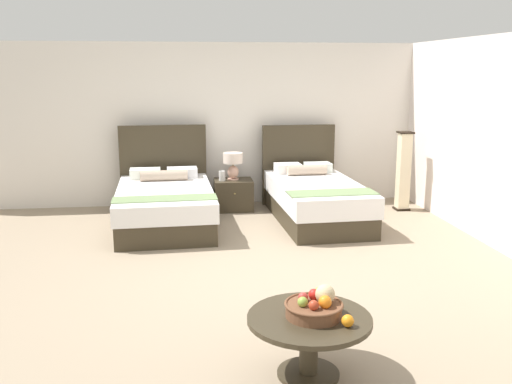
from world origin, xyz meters
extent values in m
cube|color=gray|center=(0.00, 0.00, -0.01)|extent=(9.45, 10.25, 0.02)
cube|color=silver|center=(0.00, 3.32, 1.25)|extent=(9.45, 0.12, 2.50)
cube|color=white|center=(2.93, 0.40, 1.25)|extent=(0.12, 5.85, 2.50)
cube|color=#393020|center=(-1.05, 1.98, 0.14)|extent=(1.30, 2.12, 0.29)
cube|color=white|center=(-1.05, 1.98, 0.41)|extent=(1.34, 2.16, 0.24)
cube|color=#393020|center=(-1.09, 3.05, 0.64)|extent=(1.30, 0.11, 1.28)
cube|color=white|center=(-1.35, 2.75, 0.60)|extent=(0.45, 0.32, 0.14)
cube|color=white|center=(-0.81, 2.77, 0.60)|extent=(0.45, 0.32, 0.14)
cylinder|color=#BCA58E|center=(-1.07, 2.52, 0.61)|extent=(0.68, 0.18, 0.15)
cube|color=#748D5D|center=(-1.03, 1.33, 0.54)|extent=(1.30, 0.40, 0.01)
cube|color=#393020|center=(1.05, 1.98, 0.14)|extent=(1.15, 2.18, 0.28)
cube|color=white|center=(1.05, 1.98, 0.42)|extent=(1.19, 2.22, 0.28)
cube|color=#393020|center=(1.01, 3.08, 0.63)|extent=(1.15, 0.10, 1.25)
cube|color=white|center=(0.79, 2.78, 0.63)|extent=(0.40, 0.31, 0.14)
cube|color=white|center=(1.26, 2.79, 0.63)|extent=(0.40, 0.31, 0.14)
cylinder|color=#BCA58E|center=(1.03, 2.55, 0.63)|extent=(0.59, 0.17, 0.15)
cube|color=#748D5D|center=(1.08, 1.28, 0.56)|extent=(1.15, 0.44, 0.01)
cube|color=#393020|center=(-0.05, 2.79, 0.23)|extent=(0.57, 0.46, 0.46)
sphere|color=tan|center=(-0.05, 2.55, 0.30)|extent=(0.02, 0.02, 0.02)
cylinder|color=#D7A38C|center=(-0.05, 2.81, 0.47)|extent=(0.17, 0.17, 0.02)
ellipsoid|color=#D7A38C|center=(-0.05, 2.81, 0.58)|extent=(0.17, 0.17, 0.19)
cylinder|color=#99844C|center=(-0.05, 2.81, 0.70)|extent=(0.02, 0.02, 0.04)
cylinder|color=beige|center=(-0.05, 2.81, 0.80)|extent=(0.30, 0.30, 0.15)
cylinder|color=silver|center=(-0.22, 2.75, 0.53)|extent=(0.10, 0.10, 0.14)
torus|color=silver|center=(-0.22, 2.75, 0.61)|extent=(0.09, 0.09, 0.01)
cylinder|color=#393020|center=(0.04, -2.02, 0.01)|extent=(0.44, 0.44, 0.02)
cylinder|color=#393020|center=(0.04, -2.02, 0.20)|extent=(0.13, 0.13, 0.41)
cylinder|color=#393020|center=(0.04, -2.02, 0.42)|extent=(0.86, 0.86, 0.04)
cylinder|color=brown|center=(0.07, -2.02, 0.49)|extent=(0.39, 0.39, 0.09)
torus|color=brown|center=(0.07, -2.02, 0.53)|extent=(0.41, 0.41, 0.02)
sphere|color=#B13820|center=(0.05, -2.11, 0.56)|extent=(0.07, 0.07, 0.07)
sphere|color=orange|center=(0.13, -2.08, 0.57)|extent=(0.09, 0.09, 0.09)
sphere|color=#CEB787|center=(0.15, -2.00, 0.59)|extent=(0.14, 0.14, 0.14)
sphere|color=red|center=(0.09, -1.94, 0.57)|extent=(0.08, 0.08, 0.08)
sphere|color=#B33632|center=(0.01, -1.96, 0.56)|extent=(0.07, 0.07, 0.07)
sphere|color=#87A43D|center=(-0.02, -2.05, 0.56)|extent=(0.07, 0.07, 0.07)
sphere|color=gold|center=(0.19, -1.70, 0.48)|extent=(0.08, 0.08, 0.08)
sphere|color=orange|center=(0.25, -2.21, 0.48)|extent=(0.08, 0.08, 0.08)
cube|color=black|center=(2.50, 2.46, 0.01)|extent=(0.21, 0.21, 0.03)
cube|color=beige|center=(2.50, 2.46, 0.60)|extent=(0.17, 0.17, 1.14)
cube|color=black|center=(2.50, 2.46, 1.18)|extent=(0.21, 0.21, 0.02)
camera|label=1|loc=(-0.79, -5.53, 2.10)|focal=39.50mm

